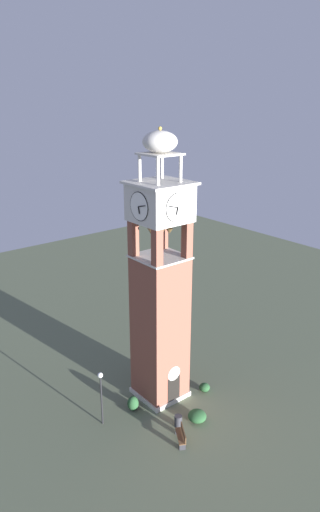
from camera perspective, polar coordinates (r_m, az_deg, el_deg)
The scene contains 8 objects.
ground at distance 35.72m, azimuth -0.00°, elevation -16.90°, with size 80.00×80.00×0.00m, color #5B664C.
clock_tower at distance 31.63m, azimuth 0.00°, elevation -5.04°, with size 3.71×3.71×19.44m.
park_bench at distance 31.48m, azimuth 2.71°, elevation -21.64°, with size 1.20×1.60×0.95m.
lamp_post at distance 31.63m, azimuth -7.44°, elevation -16.27°, with size 0.36×0.36×4.04m.
trash_bin at distance 32.67m, azimuth 2.30°, elevation -20.03°, with size 0.52×0.52×0.80m, color #2D2D33.
shrub_near_entry at distance 33.16m, azimuth 4.70°, elevation -19.44°, with size 1.28×1.28×0.76m, color #234C28.
shrub_left_of_tower at distance 33.92m, azimuth -3.42°, elevation -18.03°, with size 0.80×0.80×1.09m, color #234C28.
shrub_behind_bench at distance 35.95m, azimuth 5.63°, elevation -16.13°, with size 0.81×0.81×0.62m, color #234C28.
Camera 1 is at (-18.23, -22.32, 21.10)m, focal length 31.78 mm.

